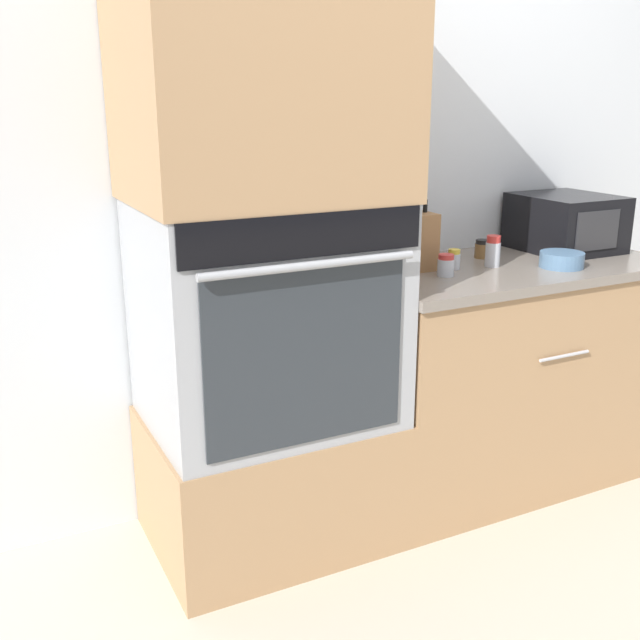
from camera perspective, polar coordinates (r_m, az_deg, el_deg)
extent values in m
plane|color=beige|center=(2.66, 7.07, -16.92)|extent=(12.00, 12.00, 0.00)
cube|color=silver|center=(2.77, 0.64, 12.18)|extent=(8.00, 0.05, 2.50)
cube|color=#A87F56|center=(2.61, -3.86, -11.83)|extent=(0.79, 0.60, 0.45)
cube|color=#9EA0A5|center=(2.39, -4.13, 0.52)|extent=(0.76, 0.59, 0.72)
cube|color=black|center=(2.05, -1.05, 6.42)|extent=(0.73, 0.01, 0.12)
cube|color=#33E54C|center=(2.05, -1.01, 6.41)|extent=(0.09, 0.00, 0.03)
cube|color=#282D33|center=(2.14, -1.00, -2.80)|extent=(0.62, 0.01, 0.54)
cylinder|color=#9EA0A5|center=(2.04, -0.66, 4.18)|extent=(0.65, 0.02, 0.02)
cube|color=#A87F56|center=(2.30, -4.56, 19.44)|extent=(0.79, 0.60, 0.83)
cube|color=#A87F56|center=(3.02, 13.68, -4.19)|extent=(1.19, 0.60, 0.84)
cube|color=slate|center=(2.89, 14.27, 3.89)|extent=(1.21, 0.63, 0.03)
cylinder|color=#B7B7BC|center=(2.74, 18.12, -2.62)|extent=(0.22, 0.01, 0.01)
cube|color=black|center=(3.18, 18.19, 7.06)|extent=(0.34, 0.37, 0.22)
cube|color=#28282B|center=(3.03, 20.39, 6.42)|extent=(0.21, 0.01, 0.15)
cube|color=olive|center=(2.71, 7.50, 5.99)|extent=(0.09, 0.13, 0.20)
cylinder|color=black|center=(2.68, 7.18, 8.55)|extent=(0.02, 0.02, 0.04)
cylinder|color=black|center=(2.69, 7.60, 8.58)|extent=(0.02, 0.02, 0.04)
cylinder|color=black|center=(2.70, 8.02, 8.60)|extent=(0.02, 0.02, 0.04)
cylinder|color=#517599|center=(2.86, 17.94, 4.39)|extent=(0.16, 0.16, 0.06)
cylinder|color=silver|center=(2.74, 10.15, 4.42)|extent=(0.05, 0.05, 0.06)
cylinder|color=gold|center=(2.73, 10.19, 5.16)|extent=(0.04, 0.04, 0.02)
cylinder|color=brown|center=(2.95, 12.25, 5.17)|extent=(0.06, 0.06, 0.06)
cylinder|color=black|center=(2.94, 12.29, 5.85)|extent=(0.05, 0.05, 0.02)
cylinder|color=silver|center=(2.63, 9.56, 3.97)|extent=(0.06, 0.06, 0.06)
cylinder|color=red|center=(2.62, 9.60, 4.78)|extent=(0.05, 0.05, 0.02)
cylinder|color=silver|center=(2.81, 13.02, 4.89)|extent=(0.05, 0.05, 0.09)
cylinder|color=red|center=(2.80, 13.09, 6.03)|extent=(0.05, 0.05, 0.03)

